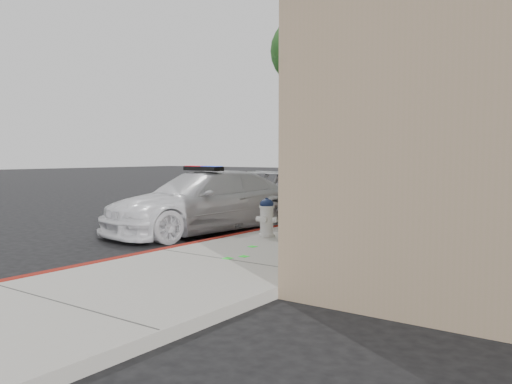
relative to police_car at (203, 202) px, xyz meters
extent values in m
plane|color=black|center=(1.36, -2.75, -0.72)|extent=(120.00, 120.00, 0.00)
cube|color=#99958B|center=(2.96, 0.25, -0.65)|extent=(3.20, 60.00, 0.15)
cube|color=maroon|center=(1.42, 0.25, -0.64)|extent=(0.14, 60.00, 0.16)
cube|color=black|center=(4.53, -1.75, 1.23)|extent=(0.08, 1.48, 1.68)
cube|color=black|center=(4.53, 1.25, 1.23)|extent=(0.08, 1.48, 1.68)
cube|color=black|center=(4.53, 4.25, 1.23)|extent=(0.08, 1.48, 1.68)
cube|color=black|center=(4.53, 7.25, 1.23)|extent=(0.08, 1.48, 1.68)
cube|color=black|center=(4.53, 10.25, 1.23)|extent=(0.08, 1.48, 1.68)
imported|color=white|center=(0.00, 0.00, 0.00)|extent=(2.95, 5.27, 1.44)
cube|color=black|center=(0.00, 0.00, 0.78)|extent=(1.23, 0.51, 0.10)
cube|color=red|center=(-0.31, 0.06, 0.78)|extent=(0.56, 0.34, 0.11)
cube|color=#0C26D2|center=(0.31, -0.06, 0.78)|extent=(0.56, 0.34, 0.11)
cylinder|color=silver|center=(2.10, -0.42, -0.55)|extent=(0.33, 0.33, 0.06)
cylinder|color=silver|center=(2.10, -0.42, -0.25)|extent=(0.27, 0.27, 0.53)
cylinder|color=silver|center=(2.10, -0.42, 0.03)|extent=(0.31, 0.31, 0.04)
ellipsoid|color=#111C3F|center=(2.10, -0.42, 0.09)|extent=(0.28, 0.28, 0.21)
cylinder|color=#111C3F|center=(2.10, -0.42, 0.19)|extent=(0.07, 0.07, 0.06)
cylinder|color=silver|center=(1.94, -0.46, -0.23)|extent=(0.14, 0.13, 0.11)
cylinder|color=silver|center=(2.26, -0.38, -0.23)|extent=(0.14, 0.13, 0.11)
cylinder|color=silver|center=(2.14, -0.58, -0.21)|extent=(0.16, 0.14, 0.13)
cylinder|color=black|center=(2.06, 2.74, 1.19)|extent=(0.26, 0.26, 3.53)
ellipsoid|color=#1B581D|center=(2.06, 2.74, 3.84)|extent=(3.14, 3.14, 2.67)
ellipsoid|color=#1B581D|center=(2.43, 3.18, 3.55)|extent=(2.36, 2.36, 2.00)
ellipsoid|color=#1B581D|center=(1.79, 2.34, 3.65)|extent=(2.45, 2.45, 2.09)
cylinder|color=black|center=(2.62, 3.13, 1.26)|extent=(0.26, 0.26, 3.66)
ellipsoid|color=#275119|center=(2.62, 3.13, 3.97)|extent=(3.07, 3.07, 2.61)
ellipsoid|color=#275119|center=(3.07, 3.34, 3.68)|extent=(2.47, 2.47, 2.10)
ellipsoid|color=#275119|center=(2.20, 3.00, 3.78)|extent=(2.37, 2.37, 2.02)
cylinder|color=black|center=(2.36, 11.32, 1.02)|extent=(0.24, 0.24, 3.19)
ellipsoid|color=#274916|center=(2.36, 11.32, 3.44)|extent=(2.73, 2.73, 2.32)
ellipsoid|color=#274916|center=(2.85, 11.29, 3.16)|extent=(2.10, 2.10, 1.78)
ellipsoid|color=#274916|center=(1.99, 11.18, 3.25)|extent=(2.19, 2.19, 1.86)
camera|label=1|loc=(8.09, -9.12, 1.07)|focal=36.47mm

